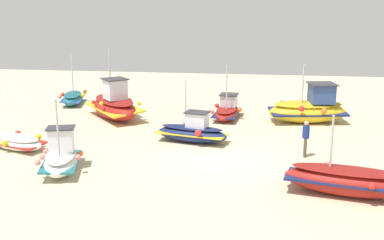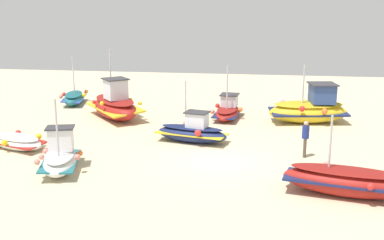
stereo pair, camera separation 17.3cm
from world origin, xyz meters
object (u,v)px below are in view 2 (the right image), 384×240
Objects in this scene: fishing_boat_2 at (228,110)px; fishing_boat_3 at (60,157)px; fishing_boat_7 at (310,109)px; fishing_boat_4 at (346,181)px; fishing_boat_5 at (192,132)px; fishing_boat_6 at (17,142)px; fishing_boat_1 at (115,105)px; fishing_boat_0 at (74,98)px; person_walking at (305,136)px.

fishing_boat_3 is at bearing 154.91° from fishing_boat_2.
fishing_boat_3 is at bearing -147.98° from fishing_boat_7.
fishing_boat_7 reaches higher than fishing_boat_4.
fishing_boat_3 is at bearing -173.42° from fishing_boat_4.
fishing_boat_4 is at bearing -29.18° from fishing_boat_5.
fishing_boat_6 is (8.16, 2.39, -0.18)m from fishing_boat_5.
fishing_boat_1 is 6.85m from fishing_boat_2.
fishing_boat_0 is at bearing 82.09° from fishing_boat_2.
fishing_boat_0 is 11.19m from fishing_boat_2.
fishing_boat_6 is (9.52, 7.78, -0.13)m from fishing_boat_2.
fishing_boat_4 is at bearing 9.33° from fishing_boat_1.
fishing_boat_0 is 5.49m from fishing_boat_1.
fishing_boat_7 is (-6.20, -5.03, 0.28)m from fishing_boat_5.
fishing_boat_3 is at bearing -159.25° from person_walking.
fishing_boat_5 is (6.56, -5.98, -0.03)m from fishing_boat_4.
fishing_boat_7 is at bearing 86.01° from person_walking.
fishing_boat_7 is (-11.02, -10.00, 0.25)m from fishing_boat_3.
fishing_boat_1 is 2.96× the size of person_walking.
fishing_boat_2 is (-6.77, -0.99, -0.32)m from fishing_boat_1.
fishing_boat_0 is at bearing -171.31° from fishing_boat_1.
fishing_boat_3 is 0.72× the size of fishing_boat_4.
fishing_boat_2 reaches higher than fishing_boat_5.
fishing_boat_5 is 7.99m from fishing_boat_7.
fishing_boat_0 is 0.73× the size of fishing_boat_4.
fishing_boat_6 is 1.96× the size of person_walking.
person_walking is (1.15, -4.34, 0.41)m from fishing_boat_4.
fishing_boat_6 is at bearing 135.00° from fishing_boat_2.
person_walking is at bearing 116.55° from fishing_boat_4.
fishing_boat_2 is 1.04× the size of fishing_boat_6.
fishing_boat_4 is (-16.07, 14.00, 0.14)m from fishing_boat_0.
fishing_boat_1 is 7.33m from fishing_boat_6.
fishing_boat_3 is 11.43m from fishing_boat_4.
fishing_boat_5 is at bearing 37.17° from fishing_boat_0.
fishing_boat_2 is at bearing 126.26° from fishing_boat_4.
fishing_boat_7 is at bearing -88.44° from fishing_boat_2.
person_walking is at bearing -106.94° from fishing_boat_7.
fishing_boat_1 reaches higher than fishing_boat_6.
fishing_boat_4 is 8.88m from fishing_boat_5.
fishing_boat_1 is at bearing 154.07° from fishing_boat_5.
fishing_boat_2 is 5.55m from fishing_boat_5.
fishing_boat_3 is 2.06× the size of person_walking.
fishing_boat_1 is at bearing 104.08° from fishing_boat_2.
fishing_boat_0 is at bearing 159.01° from fishing_boat_7.
fishing_boat_1 is (-4.10, 3.63, 0.38)m from fishing_boat_0.
fishing_boat_3 is at bearing -120.99° from fishing_boat_5.
fishing_boat_0 is 0.73× the size of fishing_boat_7.
fishing_boat_2 is at bearing 59.64° from fishing_boat_6.
fishing_boat_6 is (-1.35, 10.42, -0.07)m from fishing_boat_0.
fishing_boat_5 reaches higher than fishing_boat_6.
fishing_boat_0 is 0.71× the size of fishing_boat_1.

